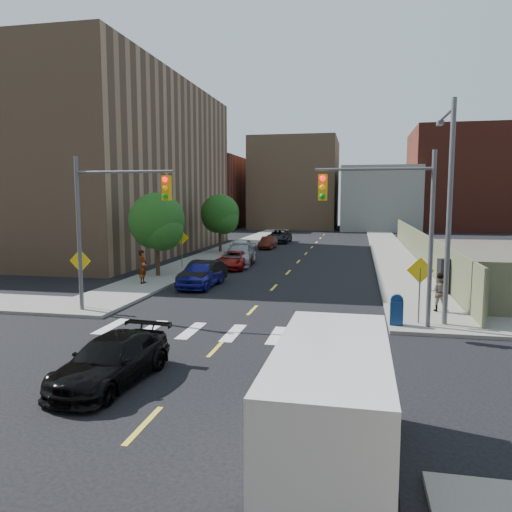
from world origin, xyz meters
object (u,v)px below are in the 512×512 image
at_px(parked_car_black, 203,274).
at_px(pedestrian_west, 143,267).
at_px(parked_car_silver, 239,255).
at_px(payphone, 443,276).
at_px(parked_car_blue, 201,274).
at_px(parked_car_maroon, 268,243).
at_px(pedestrian_east, 440,292).
at_px(cargo_van, 332,402).
at_px(parked_car_grey, 279,236).
at_px(mailbox, 397,310).
at_px(parked_car_white, 241,247).
at_px(black_sedan, 111,360).
at_px(parked_car_red, 233,260).

distance_m(parked_car_black, pedestrian_west, 3.57).
relative_size(parked_car_silver, payphone, 2.92).
xyz_separation_m(parked_car_blue, payphone, (13.40, 0.06, 0.31)).
height_order(parked_car_maroon, pedestrian_east, pedestrian_east).
xyz_separation_m(parked_car_maroon, cargo_van, (8.56, -40.51, 0.69)).
height_order(parked_car_maroon, parked_car_grey, parked_car_grey).
distance_m(parked_car_silver, mailbox, 19.83).
xyz_separation_m(parked_car_silver, pedestrian_east, (12.54, -13.95, 0.24)).
distance_m(parked_car_white, black_sedan, 30.68).
relative_size(parked_car_silver, pedestrian_east, 3.11).
bearing_deg(parked_car_silver, parked_car_maroon, 86.68).
xyz_separation_m(parked_car_white, cargo_van, (9.81, -33.67, 0.52)).
height_order(parked_car_grey, mailbox, parked_car_grey).
bearing_deg(payphone, mailbox, -130.73).
relative_size(parked_car_maroon, parked_car_grey, 0.70).
bearing_deg(cargo_van, parked_car_black, 115.13).
distance_m(parked_car_red, pedestrian_east, 17.48).
bearing_deg(cargo_van, parked_car_red, 108.66).
distance_m(parked_car_blue, parked_car_grey, 29.24).
distance_m(cargo_van, pedestrian_west, 21.57).
bearing_deg(parked_car_white, parked_car_grey, 81.78).
relative_size(parked_car_black, parked_car_white, 0.98).
bearing_deg(pedestrian_east, parked_car_red, -23.22).
distance_m(mailbox, payphone, 7.91).
distance_m(parked_car_white, pedestrian_west, 15.89).
xyz_separation_m(parked_car_silver, payphone, (13.40, -9.47, 0.29)).
relative_size(payphone, pedestrian_west, 0.94).
height_order(parked_car_white, pedestrian_east, pedestrian_east).
height_order(parked_car_red, cargo_van, cargo_van).
bearing_deg(parked_car_red, parked_car_black, -90.33).
bearing_deg(parked_car_blue, parked_car_red, 90.97).
relative_size(parked_car_maroon, mailbox, 3.03).
bearing_deg(parked_car_white, cargo_van, -76.58).
distance_m(parked_car_red, pedestrian_west, 8.75).
bearing_deg(parked_car_blue, black_sedan, -80.62).
relative_size(parked_car_red, cargo_van, 0.84).
bearing_deg(cargo_van, pedestrian_west, 124.29).
height_order(parked_car_maroon, payphone, payphone).
xyz_separation_m(mailbox, payphone, (2.90, 7.35, 0.33)).
relative_size(parked_car_maroon, payphone, 2.02).
bearing_deg(pedestrian_west, cargo_van, -151.90).
relative_size(parked_car_blue, pedestrian_east, 2.57).
xyz_separation_m(parked_car_silver, parked_car_white, (-1.30, 5.94, -0.00)).
height_order(parked_car_red, parked_car_silver, parked_car_silver).
xyz_separation_m(parked_car_blue, parked_car_grey, (0.00, 29.24, -0.02)).
bearing_deg(parked_car_silver, pedestrian_east, -51.58).
bearing_deg(black_sedan, parked_car_maroon, 98.90).
bearing_deg(parked_car_white, mailbox, -65.42).
relative_size(parked_car_silver, black_sedan, 1.19).
height_order(parked_car_black, parked_car_grey, parked_car_grey).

